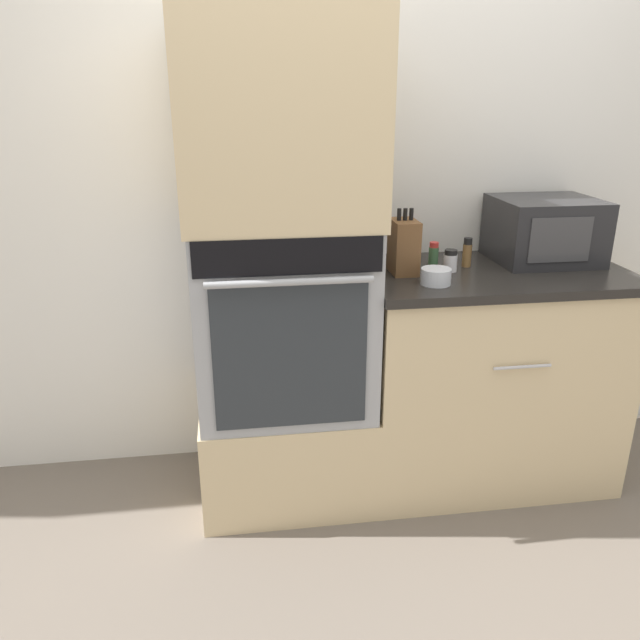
# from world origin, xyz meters

# --- Properties ---
(ground_plane) EXTENTS (12.00, 12.00, 0.00)m
(ground_plane) POSITION_xyz_m (0.00, 0.00, 0.00)
(ground_plane) COLOR #6B6056
(wall_back) EXTENTS (8.00, 0.05, 2.50)m
(wall_back) POSITION_xyz_m (0.00, 0.63, 1.25)
(wall_back) COLOR silver
(wall_back) RESTS_ON ground_plane
(oven_cabinet_base) EXTENTS (0.67, 0.60, 0.42)m
(oven_cabinet_base) POSITION_xyz_m (-0.34, 0.30, 0.21)
(oven_cabinet_base) COLOR beige
(oven_cabinet_base) RESTS_ON ground_plane
(wall_oven) EXTENTS (0.65, 0.64, 0.72)m
(wall_oven) POSITION_xyz_m (-0.34, 0.30, 0.78)
(wall_oven) COLOR #9EA0A5
(wall_oven) RESTS_ON oven_cabinet_base
(oven_cabinet_upper) EXTENTS (0.67, 0.60, 0.69)m
(oven_cabinet_upper) POSITION_xyz_m (-0.34, 0.30, 1.48)
(oven_cabinet_upper) COLOR beige
(oven_cabinet_upper) RESTS_ON wall_oven
(counter_unit) EXTENTS (1.04, 0.63, 0.92)m
(counter_unit) POSITION_xyz_m (0.51, 0.30, 0.46)
(counter_unit) COLOR beige
(counter_unit) RESTS_ON ground_plane
(microwave) EXTENTS (0.40, 0.36, 0.26)m
(microwave) POSITION_xyz_m (0.75, 0.41, 1.04)
(microwave) COLOR #232326
(microwave) RESTS_ON counter_unit
(knife_block) EXTENTS (0.09, 0.15, 0.25)m
(knife_block) POSITION_xyz_m (0.13, 0.31, 1.02)
(knife_block) COLOR brown
(knife_block) RESTS_ON counter_unit
(bowl) EXTENTS (0.11, 0.11, 0.06)m
(bowl) POSITION_xyz_m (0.21, 0.14, 0.94)
(bowl) COLOR silver
(bowl) RESTS_ON counter_unit
(condiment_jar_near) EXTENTS (0.05, 0.05, 0.09)m
(condiment_jar_near) POSITION_xyz_m (0.32, 0.30, 0.96)
(condiment_jar_near) COLOR silver
(condiment_jar_near) RESTS_ON counter_unit
(condiment_jar_mid) EXTENTS (0.04, 0.04, 0.12)m
(condiment_jar_mid) POSITION_xyz_m (0.41, 0.36, 0.97)
(condiment_jar_mid) COLOR brown
(condiment_jar_mid) RESTS_ON counter_unit
(condiment_jar_far) EXTENTS (0.04, 0.04, 0.09)m
(condiment_jar_far) POSITION_xyz_m (0.29, 0.40, 0.96)
(condiment_jar_far) COLOR #427047
(condiment_jar_far) RESTS_ON counter_unit
(condiment_jar_back) EXTENTS (0.04, 0.04, 0.09)m
(condiment_jar_back) POSITION_xyz_m (0.24, 0.55, 0.96)
(condiment_jar_back) COLOR #427047
(condiment_jar_back) RESTS_ON counter_unit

